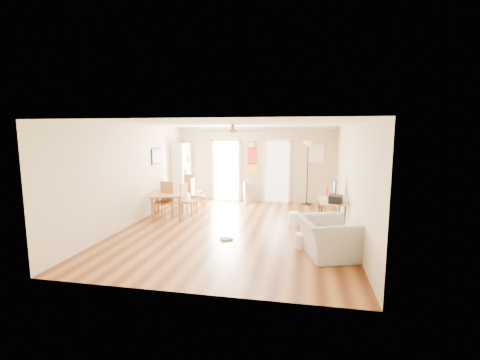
% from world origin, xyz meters
% --- Properties ---
extents(floor, '(7.00, 7.00, 0.00)m').
position_xyz_m(floor, '(0.00, 0.00, 0.00)').
color(floor, brown).
rests_on(floor, ground).
extents(ceiling, '(5.50, 7.00, 0.00)m').
position_xyz_m(ceiling, '(0.00, 0.00, 2.60)').
color(ceiling, silver).
rests_on(ceiling, floor).
extents(wall_back, '(5.50, 0.04, 2.60)m').
position_xyz_m(wall_back, '(0.00, 3.50, 1.30)').
color(wall_back, beige).
rests_on(wall_back, floor).
extents(wall_front, '(5.50, 0.04, 2.60)m').
position_xyz_m(wall_front, '(0.00, -3.50, 1.30)').
color(wall_front, beige).
rests_on(wall_front, floor).
extents(wall_left, '(0.04, 7.00, 2.60)m').
position_xyz_m(wall_left, '(-2.75, 0.00, 1.30)').
color(wall_left, beige).
rests_on(wall_left, floor).
extents(wall_right, '(0.04, 7.00, 2.60)m').
position_xyz_m(wall_right, '(2.75, 0.00, 1.30)').
color(wall_right, beige).
rests_on(wall_right, floor).
extents(crown_molding, '(5.50, 7.00, 0.08)m').
position_xyz_m(crown_molding, '(0.00, 0.00, 2.56)').
color(crown_molding, white).
rests_on(crown_molding, wall_back).
extents(kitchen_doorway, '(0.90, 0.10, 2.10)m').
position_xyz_m(kitchen_doorway, '(-1.05, 3.48, 1.05)').
color(kitchen_doorway, white).
rests_on(kitchen_doorway, wall_back).
extents(bathroom_doorway, '(0.80, 0.10, 2.10)m').
position_xyz_m(bathroom_doorway, '(0.75, 3.48, 1.05)').
color(bathroom_doorway, white).
rests_on(bathroom_doorway, wall_back).
extents(wall_decal, '(0.46, 0.03, 1.10)m').
position_xyz_m(wall_decal, '(-0.13, 3.48, 1.55)').
color(wall_decal, red).
rests_on(wall_decal, wall_back).
extents(ac_grille, '(0.50, 0.04, 0.60)m').
position_xyz_m(ac_grille, '(2.05, 3.47, 1.70)').
color(ac_grille, white).
rests_on(ac_grille, wall_back).
extents(framed_poster, '(0.04, 0.66, 0.48)m').
position_xyz_m(framed_poster, '(-2.73, 1.40, 1.70)').
color(framed_poster, black).
rests_on(framed_poster, wall_left).
extents(ceiling_fan, '(1.24, 1.24, 0.20)m').
position_xyz_m(ceiling_fan, '(0.00, -0.30, 2.43)').
color(ceiling_fan, '#593819').
rests_on(ceiling_fan, ceiling).
extents(bookshelf, '(0.51, 0.96, 2.04)m').
position_xyz_m(bookshelf, '(-2.53, 2.96, 1.02)').
color(bookshelf, silver).
rests_on(bookshelf, floor).
extents(dining_table, '(1.24, 1.61, 0.71)m').
position_xyz_m(dining_table, '(-2.15, 0.84, 0.35)').
color(dining_table, '#966330').
rests_on(dining_table, floor).
extents(dining_chair_right_a, '(0.43, 0.43, 0.98)m').
position_xyz_m(dining_chair_right_a, '(-1.60, 1.89, 0.49)').
color(dining_chair_right_a, '#9F6533').
rests_on(dining_chair_right_a, floor).
extents(dining_chair_right_b, '(0.44, 0.44, 0.93)m').
position_xyz_m(dining_chair_right_b, '(-1.60, 1.05, 0.46)').
color(dining_chair_right_b, '#AA6D36').
rests_on(dining_chair_right_b, floor).
extents(dining_chair_near, '(0.49, 0.49, 1.01)m').
position_xyz_m(dining_chair_near, '(-2.19, 0.58, 0.51)').
color(dining_chair_near, olive).
rests_on(dining_chair_near, floor).
extents(dining_chair_far, '(0.53, 0.53, 1.03)m').
position_xyz_m(dining_chair_far, '(-1.96, 2.48, 0.52)').
color(dining_chair_far, '#A17034').
rests_on(dining_chair_far, floor).
extents(trash_can, '(0.38, 0.38, 0.70)m').
position_xyz_m(trash_can, '(-0.21, 3.18, 0.35)').
color(trash_can, silver).
rests_on(trash_can, floor).
extents(torchiere_lamp, '(0.47, 0.47, 2.14)m').
position_xyz_m(torchiere_lamp, '(1.78, 3.23, 1.07)').
color(torchiere_lamp, black).
rests_on(torchiere_lamp, floor).
extents(computer_desk, '(0.63, 1.27, 0.68)m').
position_xyz_m(computer_desk, '(2.38, 0.73, 0.34)').
color(computer_desk, '#A67E5A').
rests_on(computer_desk, floor).
extents(imac, '(0.09, 0.52, 0.48)m').
position_xyz_m(imac, '(2.47, 0.91, 0.92)').
color(imac, black).
rests_on(imac, computer_desk).
extents(keyboard, '(0.12, 0.36, 0.01)m').
position_xyz_m(keyboard, '(2.20, 0.76, 0.69)').
color(keyboard, silver).
rests_on(keyboard, computer_desk).
extents(printer, '(0.38, 0.42, 0.19)m').
position_xyz_m(printer, '(2.45, 0.35, 0.77)').
color(printer, black).
rests_on(printer, computer_desk).
extents(orange_bottle, '(0.11, 0.11, 0.26)m').
position_xyz_m(orange_bottle, '(2.30, 1.32, 0.81)').
color(orange_bottle, '#D44012').
rests_on(orange_bottle, computer_desk).
extents(wastebasket_a, '(0.32, 0.32, 0.33)m').
position_xyz_m(wastebasket_a, '(1.43, 0.59, 0.17)').
color(wastebasket_a, white).
rests_on(wastebasket_a, floor).
extents(wastebasket_b, '(0.28, 0.28, 0.30)m').
position_xyz_m(wastebasket_b, '(1.64, -1.15, 0.15)').
color(wastebasket_b, silver).
rests_on(wastebasket_b, floor).
extents(floor_cloth, '(0.32, 0.30, 0.04)m').
position_xyz_m(floor_cloth, '(-0.02, -0.93, 0.02)').
color(floor_cloth, gray).
rests_on(floor_cloth, floor).
extents(armchair, '(1.28, 1.38, 0.74)m').
position_xyz_m(armchair, '(2.15, -1.52, 0.37)').
color(armchair, '#9F9F9A').
rests_on(armchair, floor).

